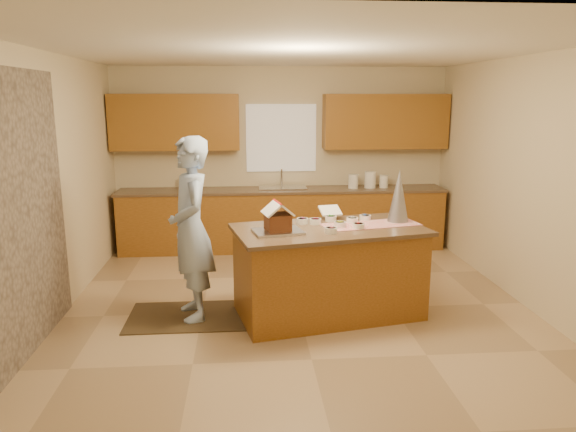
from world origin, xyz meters
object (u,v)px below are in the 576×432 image
object	(u,v)px
tinsel_tree	(399,196)
boy	(191,229)
island_base	(329,274)
gingerbread_house	(278,220)

from	to	relation	value
tinsel_tree	boy	bearing A→B (deg)	-175.50
island_base	boy	world-z (taller)	boy
boy	island_base	bearing A→B (deg)	72.78
boy	gingerbread_house	size ratio (longest dim) A/B	5.52
island_base	boy	size ratio (longest dim) A/B	0.99
tinsel_tree	island_base	bearing A→B (deg)	-164.49
island_base	boy	xyz separation A→B (m)	(-1.41, 0.04, 0.50)
boy	gingerbread_house	world-z (taller)	boy
island_base	tinsel_tree	distance (m)	1.11
tinsel_tree	gingerbread_house	xyz separation A→B (m)	(-1.31, -0.38, -0.15)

